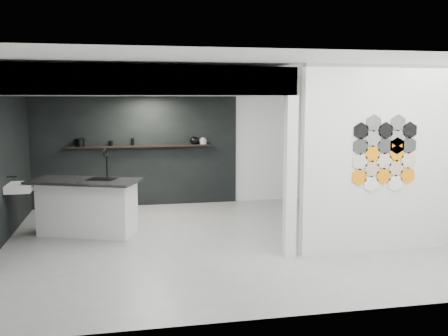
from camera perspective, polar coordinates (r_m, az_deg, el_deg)
floor at (r=8.29m, az=-0.27°, el=-8.23°), size 7.00×6.00×0.01m
partition_panel at (r=7.83m, az=17.38°, el=0.93°), size 2.45×0.15×2.80m
bay_clad_back at (r=10.85m, az=-10.08°, el=1.86°), size 4.40×0.04×2.35m
bay_clad_left at (r=9.10m, az=-23.57°, el=0.14°), size 0.04×4.00×2.35m
bulkhead at (r=8.82m, az=-10.00°, el=9.42°), size 4.40×4.00×0.40m
corner_column at (r=7.29m, az=7.57°, el=-1.05°), size 0.16×0.16×2.35m
fascia_beam at (r=6.90m, az=-9.60°, el=9.85°), size 4.40×0.16×0.40m
wall_basin at (r=8.90m, az=-22.28°, el=-2.06°), size 0.40×0.60×0.12m
display_shelf at (r=10.73m, az=-9.55°, el=2.48°), size 3.00×0.15×0.04m
kitchen_island at (r=8.81m, az=-15.38°, el=-4.21°), size 1.98×1.42×1.46m
stockpot at (r=10.76m, az=-16.14°, el=2.81°), size 0.20×0.20×0.16m
kettle at (r=10.82m, az=-3.42°, el=3.17°), size 0.22×0.22×0.17m
glass_bowl at (r=10.85m, az=-2.40°, el=3.04°), size 0.19×0.19×0.11m
glass_vase at (r=10.85m, az=-2.40°, el=3.12°), size 0.13×0.13×0.14m
bottle_dark at (r=10.72m, az=-10.39°, el=2.98°), size 0.06×0.06×0.16m
utensil_cup at (r=10.72m, az=-12.82°, el=2.77°), size 0.09×0.09×0.10m
hex_tile_cluster at (r=7.76m, az=17.93°, el=1.63°), size 1.04×0.02×1.16m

